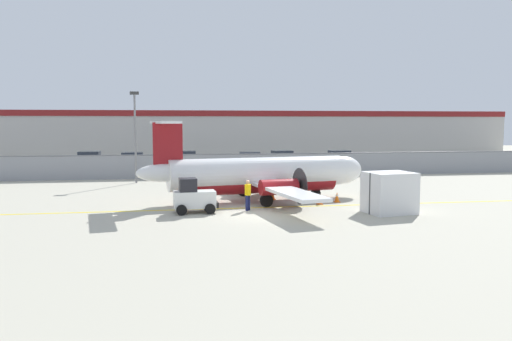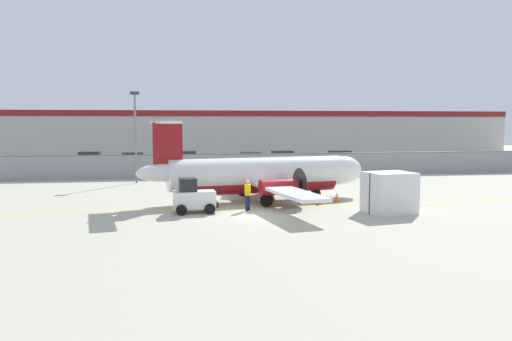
# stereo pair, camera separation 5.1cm
# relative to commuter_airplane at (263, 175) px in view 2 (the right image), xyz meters

# --- Properties ---
(ground_plane) EXTENTS (140.00, 140.00, 0.01)m
(ground_plane) POSITION_rel_commuter_airplane_xyz_m (-0.93, -2.45, -1.60)
(ground_plane) COLOR #B2AD99
(perimeter_fence) EXTENTS (98.00, 0.10, 2.10)m
(perimeter_fence) POSITION_rel_commuter_airplane_xyz_m (-0.93, 13.55, -0.49)
(perimeter_fence) COLOR gray
(perimeter_fence) RESTS_ON ground
(parking_lot_strip) EXTENTS (98.00, 17.00, 0.12)m
(parking_lot_strip) POSITION_rel_commuter_airplane_xyz_m (-0.93, 25.05, -1.54)
(parking_lot_strip) COLOR #38383A
(parking_lot_strip) RESTS_ON ground
(background_building) EXTENTS (91.00, 8.10, 6.50)m
(background_building) POSITION_rel_commuter_airplane_xyz_m (-0.93, 43.54, 1.66)
(background_building) COLOR beige
(background_building) RESTS_ON ground
(commuter_airplane) EXTENTS (14.54, 16.03, 4.92)m
(commuter_airplane) POSITION_rel_commuter_airplane_xyz_m (0.00, 0.00, 0.00)
(commuter_airplane) COLOR white
(commuter_airplane) RESTS_ON ground
(baggage_tug) EXTENTS (2.41, 1.53, 1.88)m
(baggage_tug) POSITION_rel_commuter_airplane_xyz_m (-4.36, -3.49, -0.75)
(baggage_tug) COLOR silver
(baggage_tug) RESTS_ON ground
(ground_crew_worker) EXTENTS (0.48, 0.48, 1.70)m
(ground_crew_worker) POSITION_rel_commuter_airplane_xyz_m (-1.39, -3.23, -0.65)
(ground_crew_worker) COLOR #191E4C
(ground_crew_worker) RESTS_ON ground
(cargo_container) EXTENTS (2.70, 2.37, 2.20)m
(cargo_container) POSITION_rel_commuter_airplane_xyz_m (5.99, -5.20, -0.50)
(cargo_container) COLOR silver
(cargo_container) RESTS_ON ground
(traffic_cone_near_left) EXTENTS (0.36, 0.36, 0.64)m
(traffic_cone_near_left) POSITION_rel_commuter_airplane_xyz_m (0.70, 0.32, -1.29)
(traffic_cone_near_left) COLOR orange
(traffic_cone_near_left) RESTS_ON ground
(traffic_cone_near_right) EXTENTS (0.36, 0.36, 0.64)m
(traffic_cone_near_right) POSITION_rel_commuter_airplane_xyz_m (-3.38, -0.49, -1.29)
(traffic_cone_near_right) COLOR orange
(traffic_cone_near_right) RESTS_ON ground
(traffic_cone_far_left) EXTENTS (0.36, 0.36, 0.64)m
(traffic_cone_far_left) POSITION_rel_commuter_airplane_xyz_m (4.39, -1.26, -1.29)
(traffic_cone_far_left) COLOR orange
(traffic_cone_far_left) RESTS_ON ground
(traffic_cone_far_right) EXTENTS (0.36, 0.36, 0.64)m
(traffic_cone_far_right) POSITION_rel_commuter_airplane_xyz_m (3.11, -1.88, -1.29)
(traffic_cone_far_right) COLOR orange
(traffic_cone_far_right) RESTS_ON ground
(parked_car_0) EXTENTS (4.26, 2.13, 1.58)m
(parked_car_0) POSITION_rel_commuter_airplane_xyz_m (-14.68, 26.18, -0.71)
(parked_car_0) COLOR black
(parked_car_0) RESTS_ON parking_lot_strip
(parked_car_1) EXTENTS (4.27, 2.14, 1.58)m
(parked_car_1) POSITION_rel_commuter_airplane_xyz_m (-9.94, 23.99, -0.71)
(parked_car_1) COLOR black
(parked_car_1) RESTS_ON parking_lot_strip
(parked_car_2) EXTENTS (4.26, 2.11, 1.58)m
(parked_car_2) POSITION_rel_commuter_airplane_xyz_m (-4.31, 25.51, -0.71)
(parked_car_2) COLOR gray
(parked_car_2) RESTS_ON parking_lot_strip
(parked_car_3) EXTENTS (4.39, 2.43, 1.58)m
(parked_car_3) POSITION_rel_commuter_airplane_xyz_m (2.42, 22.46, -0.71)
(parked_car_3) COLOR slate
(parked_car_3) RESTS_ON parking_lot_strip
(parked_car_4) EXTENTS (4.35, 2.32, 1.58)m
(parked_car_4) POSITION_rel_commuter_airplane_xyz_m (6.62, 24.53, -0.71)
(parked_car_4) COLOR black
(parked_car_4) RESTS_ON parking_lot_strip
(parked_car_5) EXTENTS (4.36, 2.36, 1.58)m
(parked_car_5) POSITION_rel_commuter_airplane_xyz_m (12.86, 23.78, -0.71)
(parked_car_5) COLOR gray
(parked_car_5) RESTS_ON parking_lot_strip
(apron_light_pole) EXTENTS (0.70, 0.30, 7.27)m
(apron_light_pole) POSITION_rel_commuter_airplane_xyz_m (-8.44, 10.63, 2.70)
(apron_light_pole) COLOR slate
(apron_light_pole) RESTS_ON ground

